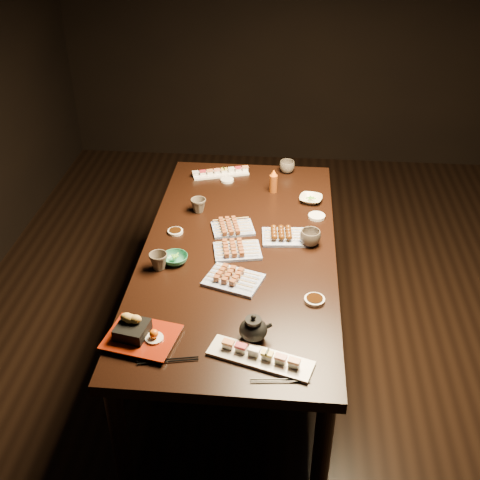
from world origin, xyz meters
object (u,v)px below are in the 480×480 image
object	(u,v)px
teacup_mid_right	(310,238)
edamame_bowl_green	(175,259)
edamame_bowl_cream	(311,199)
teacup_near_left	(159,261)
teacup_far_right	(287,167)
condiment_bottle	(273,181)
yakitori_plate_center	(237,248)
tempura_tray	(141,331)
sushi_platter_far	(221,172)
yakitori_plate_right	(233,276)
teapot	(253,327)
sushi_platter_near	(260,355)
teacup_far_left	(198,205)
yakitori_plate_left	(233,225)
dining_table	(239,311)

from	to	relation	value
teacup_mid_right	edamame_bowl_green	bearing A→B (deg)	-161.93
edamame_bowl_cream	teacup_near_left	distance (m)	0.96
teacup_far_right	condiment_bottle	xyz separation A→B (m)	(-0.07, -0.24, 0.03)
edamame_bowl_cream	teacup_near_left	size ratio (longest dim) A/B	1.43
yakitori_plate_center	teacup_mid_right	distance (m)	0.35
tempura_tray	teacup_near_left	size ratio (longest dim) A/B	3.19
sushi_platter_far	yakitori_plate_right	xyz separation A→B (m)	(0.17, -1.01, 0.01)
tempura_tray	teapot	xyz separation A→B (m)	(0.42, 0.05, 0.01)
sushi_platter_near	teacup_mid_right	xyz separation A→B (m)	(0.19, 0.78, 0.01)
teacup_far_left	teapot	world-z (taller)	teapot
sushi_platter_far	condiment_bottle	size ratio (longest dim) A/B	2.39
sushi_platter_near	teapot	size ratio (longest dim) A/B	3.06
sushi_platter_far	edamame_bowl_green	xyz separation A→B (m)	(-0.11, -0.89, -0.00)
teacup_mid_right	tempura_tray	bearing A→B (deg)	-131.81
yakitori_plate_left	edamame_bowl_green	xyz separation A→B (m)	(-0.23, -0.30, -0.01)
teacup_far_right	yakitori_plate_right	bearing A→B (deg)	-100.90
yakitori_plate_left	edamame_bowl_cream	distance (m)	0.50
sushi_platter_near	yakitori_plate_left	bearing A→B (deg)	118.99
teacup_mid_right	condiment_bottle	bearing A→B (deg)	111.05
dining_table	condiment_bottle	xyz separation A→B (m)	(0.14, 0.58, 0.44)
sushi_platter_near	yakitori_plate_left	distance (m)	0.90
yakitori_plate_left	teacup_mid_right	world-z (taller)	teacup_mid_right
yakitori_plate_center	teacup_far_left	world-z (taller)	teacup_far_left
yakitori_plate_right	teacup_far_left	xyz separation A→B (m)	(-0.24, 0.58, 0.01)
dining_table	sushi_platter_near	distance (m)	0.83
teacup_far_right	teacup_far_left	bearing A→B (deg)	-132.06
edamame_bowl_green	teacup_mid_right	size ratio (longest dim) A/B	1.21
edamame_bowl_green	edamame_bowl_cream	distance (m)	0.87
teacup_near_left	dining_table	bearing A→B (deg)	27.90
sushi_platter_near	teacup_far_left	size ratio (longest dim) A/B	5.00
yakitori_plate_right	teacup_near_left	size ratio (longest dim) A/B	2.85
edamame_bowl_cream	teapot	world-z (taller)	teapot
teacup_far_left	teacup_far_right	world-z (taller)	teacup_far_left
edamame_bowl_cream	condiment_bottle	xyz separation A→B (m)	(-0.20, 0.09, 0.05)
dining_table	teacup_far_left	distance (m)	0.58
edamame_bowl_cream	teacup_far_right	xyz separation A→B (m)	(-0.13, 0.33, 0.02)
edamame_bowl_green	teapot	distance (m)	0.61
yakitori_plate_center	teapot	distance (m)	0.59
yakitori_plate_left	condiment_bottle	bearing A→B (deg)	51.19
yakitori_plate_center	teacup_far_left	distance (m)	0.43
dining_table	teacup_far_left	size ratio (longest dim) A/B	22.89
sushi_platter_near	edamame_bowl_cream	bearing A→B (deg)	97.67
yakitori_plate_left	edamame_bowl_cream	xyz separation A→B (m)	(0.38, 0.32, -0.01)
yakitori_plate_left	teacup_far_right	bearing A→B (deg)	54.03
yakitori_plate_left	teacup_mid_right	distance (m)	0.39
sushi_platter_far	teacup_near_left	xyz separation A→B (m)	(-0.17, -0.94, 0.02)
yakitori_plate_right	teacup_far_right	bearing A→B (deg)	97.16
yakitori_plate_right	yakitori_plate_center	bearing A→B (deg)	109.00
tempura_tray	condiment_bottle	size ratio (longest dim) A/B	1.99
yakitori_plate_left	edamame_bowl_green	size ratio (longest dim) A/B	1.71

